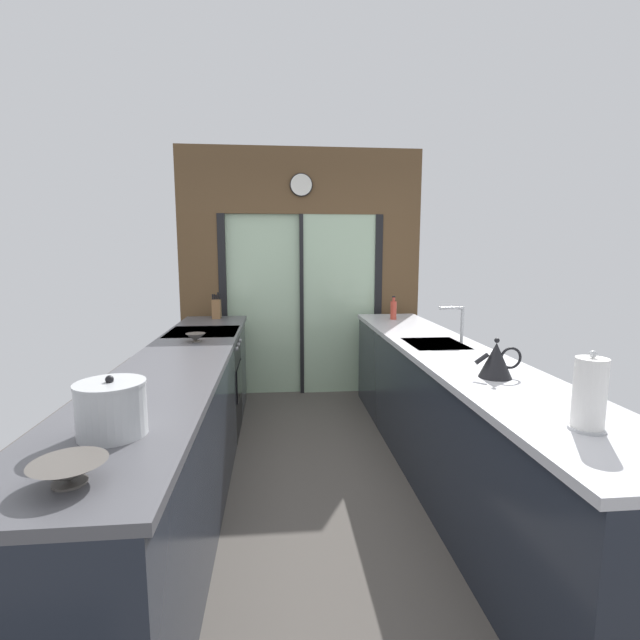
# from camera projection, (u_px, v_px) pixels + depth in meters

# --- Properties ---
(ground_plane) EXTENTS (5.04, 7.60, 0.02)m
(ground_plane) POSITION_uv_depth(u_px,v_px,m) (316.00, 464.00, 3.51)
(ground_plane) COLOR #4C4742
(back_wall_unit) EXTENTS (2.64, 0.12, 2.70)m
(back_wall_unit) POSITION_uv_depth(u_px,v_px,m) (301.00, 258.00, 5.05)
(back_wall_unit) COLOR brown
(back_wall_unit) RESTS_ON ground_plane
(left_counter_run) EXTENTS (0.62, 3.80, 0.92)m
(left_counter_run) POSITION_uv_depth(u_px,v_px,m) (178.00, 433.00, 2.89)
(left_counter_run) COLOR #1E232D
(left_counter_run) RESTS_ON ground_plane
(right_counter_run) EXTENTS (0.62, 3.80, 0.92)m
(right_counter_run) POSITION_uv_depth(u_px,v_px,m) (448.00, 414.00, 3.23)
(right_counter_run) COLOR #1E232D
(right_counter_run) RESTS_ON ground_plane
(sink_faucet) EXTENTS (0.19, 0.02, 0.27)m
(sink_faucet) POSITION_uv_depth(u_px,v_px,m) (458.00, 319.00, 3.39)
(sink_faucet) COLOR #B7BABC
(sink_faucet) RESTS_ON right_counter_run
(oven_range) EXTENTS (0.60, 0.60, 0.92)m
(oven_range) POSITION_uv_depth(u_px,v_px,m) (205.00, 384.00, 3.99)
(oven_range) COLOR black
(oven_range) RESTS_ON ground_plane
(mixing_bowl_near) EXTENTS (0.22, 0.22, 0.07)m
(mixing_bowl_near) POSITION_uv_depth(u_px,v_px,m) (69.00, 472.00, 1.33)
(mixing_bowl_near) COLOR #514C47
(mixing_bowl_near) RESTS_ON left_counter_run
(mixing_bowl_far) EXTENTS (0.15, 0.15, 0.07)m
(mixing_bowl_far) POSITION_uv_depth(u_px,v_px,m) (196.00, 337.00, 3.45)
(mixing_bowl_far) COLOR #514C47
(mixing_bowl_far) RESTS_ON left_counter_run
(knife_block) EXTENTS (0.09, 0.14, 0.27)m
(knife_block) POSITION_uv_depth(u_px,v_px,m) (217.00, 308.00, 4.68)
(knife_block) COLOR brown
(knife_block) RESTS_ON left_counter_run
(stock_pot) EXTENTS (0.25, 0.25, 0.23)m
(stock_pot) POSITION_uv_depth(u_px,v_px,m) (111.00, 409.00, 1.68)
(stock_pot) COLOR #B7BABC
(stock_pot) RESTS_ON left_counter_run
(kettle) EXTENTS (0.26, 0.18, 0.22)m
(kettle) POSITION_uv_depth(u_px,v_px,m) (496.00, 360.00, 2.47)
(kettle) COLOR black
(kettle) RESTS_ON right_counter_run
(soap_bottle) EXTENTS (0.06, 0.06, 0.24)m
(soap_bottle) POSITION_uv_depth(u_px,v_px,m) (393.00, 310.00, 4.61)
(soap_bottle) COLOR #B23D2D
(soap_bottle) RESTS_ON right_counter_run
(paper_towel_roll) EXTENTS (0.13, 0.13, 0.31)m
(paper_towel_roll) POSITION_uv_depth(u_px,v_px,m) (589.00, 394.00, 1.73)
(paper_towel_roll) COLOR #B7BABC
(paper_towel_roll) RESTS_ON right_counter_run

